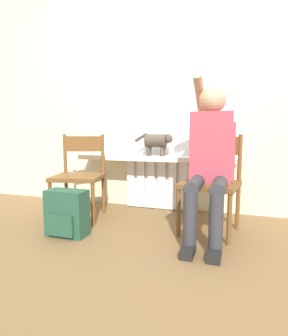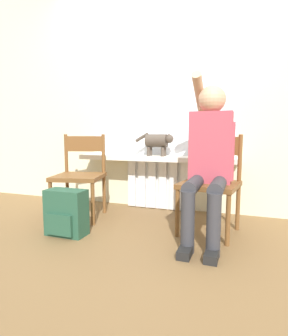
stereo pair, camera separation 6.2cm
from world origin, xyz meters
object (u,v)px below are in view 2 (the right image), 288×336
(chair_left, at_px, (80,174))
(person, at_px, (209,153))
(backpack, at_px, (66,213))
(chair_right, at_px, (211,182))
(cat, at_px, (158,141))

(chair_left, xyz_separation_m, person, (1.29, -0.11, 0.25))
(person, bearing_deg, backpack, -161.12)
(chair_right, distance_m, person, 0.27)
(cat, relative_size, backpack, 1.10)
(person, relative_size, backpack, 3.50)
(backpack, bearing_deg, chair_left, 109.63)
(chair_left, height_order, cat, cat)
(backpack, bearing_deg, cat, 61.63)
(person, bearing_deg, cat, 137.37)
(chair_left, relative_size, person, 0.62)
(chair_right, xyz_separation_m, cat, (-0.61, 0.44, 0.32))
(person, height_order, cat, person)
(chair_left, bearing_deg, backpack, -83.69)
(chair_left, distance_m, person, 1.32)
(chair_left, relative_size, backpack, 2.18)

